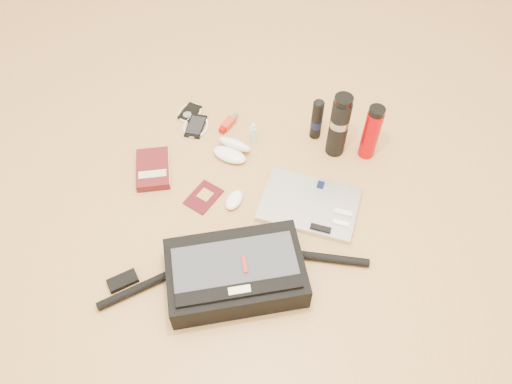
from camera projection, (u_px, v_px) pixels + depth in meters
ground at (243, 221)px, 1.84m from camera, size 4.00×4.00×0.00m
messenger_bag at (235, 273)px, 1.65m from camera, size 0.86×0.44×0.13m
laptop at (310, 204)px, 1.87m from camera, size 0.37×0.27×0.03m
book at (153, 169)px, 1.96m from camera, size 0.19×0.23×0.04m
passport at (204, 197)px, 1.90m from camera, size 0.14×0.16×0.01m
mouse at (234, 200)px, 1.88m from camera, size 0.07×0.10×0.03m
sunglasses_case at (232, 150)px, 2.01m from camera, size 0.17×0.15×0.08m
ipod at (190, 112)px, 2.16m from camera, size 0.11×0.12×0.01m
phone at (196, 126)px, 2.11m from camera, size 0.11×0.13×0.01m
inhaler at (229, 123)px, 2.11m from camera, size 0.06×0.12×0.03m
spray_bottle at (253, 134)px, 2.04m from camera, size 0.03×0.03×0.10m
aerosol_can at (317, 119)px, 2.01m from camera, size 0.05×0.05×0.20m
thermos_black at (339, 125)px, 1.92m from camera, size 0.10×0.10×0.29m
thermos_red at (371, 132)px, 1.93m from camera, size 0.07×0.07×0.25m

